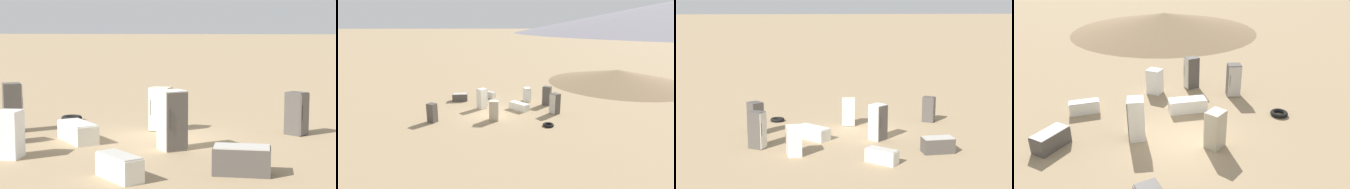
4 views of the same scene
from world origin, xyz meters
The scene contains 11 objects.
ground_plane centered at (0.00, 0.00, 0.00)m, with size 1000.00×1000.00×0.00m, color #9E8460.
discarded_fridge_0 centered at (2.58, -5.50, 0.94)m, with size 0.88×0.95×1.88m.
discarded_fridge_1 centered at (-1.54, 4.77, 0.78)m, with size 0.85×0.89×1.57m.
discarded_fridge_2 centered at (-0.02, -5.69, 0.92)m, with size 0.98×0.96×1.84m.
discarded_fridge_3 centered at (1.90, 0.82, 0.95)m, with size 1.04×1.04×1.91m.
discarded_fridge_4 centered at (5.70, 0.18, 0.33)m, with size 1.43×1.49×0.65m.
discarded_fridge_5 centered at (-1.36, -0.28, 0.83)m, with size 0.76×0.85×1.66m.
discarded_fridge_6 centered at (4.03, -3.74, 0.72)m, with size 0.84×0.76×1.43m.
discarded_fridge_7 centered at (4.57, 3.22, 0.38)m, with size 0.82×1.54×0.77m.
discarded_fridge_8 centered at (1.25, -2.63, 0.33)m, with size 1.95×1.87×0.67m.
scrap_tire centered at (-2.99, -4.51, 0.10)m, with size 0.87×0.87×0.20m.
Camera 3 is at (25.60, -4.41, 6.95)m, focal length 50.00 mm.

